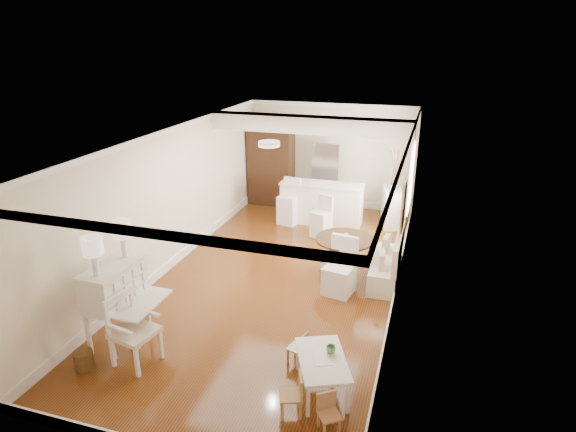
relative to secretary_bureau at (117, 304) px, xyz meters
The scene contains 20 objects.
room 3.74m from the secretary_bureau, 60.15° to the left, with size 9.00×9.04×2.82m.
secretary_bureau is the anchor object (origin of this frame).
gustavian_armchair 0.70m from the secretary_bureau, 35.32° to the right, with size 0.60×0.60×1.05m, color white.
wicker_basket 0.90m from the secretary_bureau, 97.27° to the right, with size 0.27×0.27×0.27m, color brown.
kids_table 3.27m from the secretary_bureau, ahead, with size 0.60×1.01×0.50m, color silver.
kids_chair_a 3.07m from the secretary_bureau, 13.52° to the right, with size 0.28×0.28×0.58m, color #A77B4C.
kids_chair_b 2.81m from the secretary_bureau, ahead, with size 0.25×0.25×0.51m, color #9E7348.
kids_chair_c 3.61m from the secretary_bureau, 13.82° to the right, with size 0.24×0.24×0.50m, color #B47A51.
banquette 4.89m from the secretary_bureau, 40.98° to the left, with size 0.52×1.60×0.98m, color silver.
dining_table 4.31m from the secretary_bureau, 48.07° to the left, with size 1.13×1.13×0.77m, color #482B17.
slip_chair_near 3.82m from the secretary_bureau, 39.81° to the left, with size 0.50×0.52×1.06m, color white.
slip_chair_far 4.24m from the secretary_bureau, 51.30° to the left, with size 0.38×0.40×0.81m, color silver.
breakfast_counter 6.08m from the secretary_bureau, 72.78° to the left, with size 2.05×0.65×1.03m, color white.
bar_stool_left 5.61m from the secretary_bureau, 79.45° to the left, with size 0.46×0.46×1.15m, color white.
bar_stool_right 5.32m from the secretary_bureau, 67.92° to the left, with size 0.39×0.39×0.98m, color silver.
pantry_cabinet 6.90m from the secretary_bureau, 89.18° to the left, with size 1.20×0.60×2.30m, color #381E11.
fridge 7.14m from the secretary_bureau, 73.74° to the left, with size 0.75×0.65×1.80m, color silver.
sideboard 7.12m from the secretary_bureau, 60.59° to the left, with size 0.42×0.95×0.91m, color white.
pencil_cup 3.32m from the secretary_bureau, ahead, with size 0.13×0.13×0.10m, color #61A661.
branch_vase 7.12m from the secretary_bureau, 60.74° to the left, with size 0.16×0.16×0.17m, color silver.
Camera 1 is at (2.65, -7.99, 4.45)m, focal length 30.00 mm.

